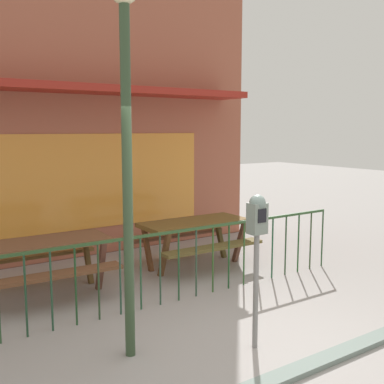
# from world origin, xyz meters

# --- Properties ---
(ground) EXTENTS (40.00, 40.00, 0.00)m
(ground) POSITION_xyz_m (0.00, 0.00, 0.00)
(ground) COLOR gray
(pub_storefront) EXTENTS (7.10, 1.35, 5.59)m
(pub_storefront) POSITION_xyz_m (0.00, 4.72, 2.78)
(pub_storefront) COLOR brown
(pub_storefront) RESTS_ON ground
(patio_fence_front) EXTENTS (5.99, 0.04, 0.97)m
(patio_fence_front) POSITION_xyz_m (0.00, 1.67, 0.66)
(patio_fence_front) COLOR #2B4B26
(patio_fence_front) RESTS_ON ground
(picnic_table_left) EXTENTS (1.85, 1.42, 0.79)m
(picnic_table_left) POSITION_xyz_m (-1.31, 2.87, 0.61)
(picnic_table_left) COLOR brown
(picnic_table_left) RESTS_ON ground
(picnic_table_right) EXTENTS (1.82, 1.38, 0.79)m
(picnic_table_right) POSITION_xyz_m (1.21, 2.86, 0.61)
(picnic_table_right) COLOR brown
(picnic_table_right) RESTS_ON ground
(parking_meter_near) EXTENTS (0.18, 0.17, 1.63)m
(parking_meter_near) POSITION_xyz_m (0.08, 0.07, 1.26)
(parking_meter_near) COLOR gray
(parking_meter_near) RESTS_ON ground
(street_lamp) EXTENTS (0.28, 0.28, 3.70)m
(street_lamp) POSITION_xyz_m (-1.09, 0.66, 2.44)
(street_lamp) COLOR #32462C
(street_lamp) RESTS_ON ground
(curb_edge) EXTENTS (9.94, 0.20, 0.11)m
(curb_edge) POSITION_xyz_m (0.00, -0.56, 0.00)
(curb_edge) COLOR gray
(curb_edge) RESTS_ON ground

